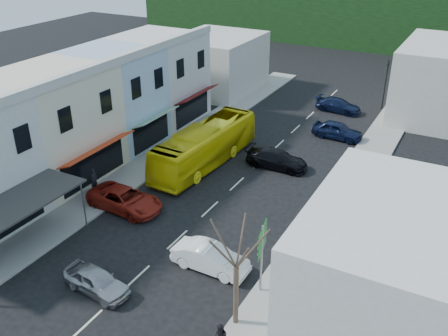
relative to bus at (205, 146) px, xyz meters
The scene contains 18 objects.
ground 10.56m from the bus, 69.30° to the right, with size 120.00×120.00×0.00m, color black.
sidewalk_left 4.09m from the bus, behind, with size 3.00×52.00×0.15m, color gray.
sidewalk_right 11.29m from the bus, ahead, with size 3.00×52.00×0.15m, color gray.
shopfront_row 10.31m from the bus, 151.56° to the right, with size 8.25×30.00×8.00m.
right_building 22.16m from the bus, 38.69° to the right, with size 8.00×9.00×8.00m, color beige.
distant_block_left 19.19m from the bus, 115.74° to the left, with size 8.00×10.00×6.00m, color #B7B2A8.
distant_block_right 25.08m from the bus, 54.02° to the left, with size 8.00×12.00×7.00m, color #B7B2A8.
bus is the anchor object (origin of this frame).
car_silver 15.88m from the bus, 80.78° to the right, with size 1.80×4.40×1.40m, color #ADACB1.
car_white 13.20m from the bus, 58.66° to the right, with size 1.80×4.40×1.40m, color white.
car_red 8.54m from the bus, 98.86° to the right, with size 1.90×4.60×1.40m, color maroon.
car_black_near 5.67m from the bus, 22.27° to the left, with size 1.84×4.50×1.40m, color black.
car_navy_mid 12.59m from the bus, 52.43° to the left, with size 1.80×4.40×1.40m, color black.
car_navy_far 17.57m from the bus, 70.83° to the left, with size 1.84×4.50×1.40m, color black.
pedestrian_left 8.95m from the bus, 120.34° to the right, with size 0.60×0.40×1.70m, color black.
direction_sign 15.47m from the bus, 49.25° to the right, with size 0.59×1.85×4.11m, color #0B5414, non-canonical shape.
street_tree 17.58m from the bus, 55.16° to the right, with size 2.56×2.56×6.76m, color #372A20, non-canonical shape.
traffic_signal 21.72m from the bus, 64.07° to the left, with size 0.56×1.03×5.01m, color black, non-canonical shape.
Camera 1 is at (14.34, -20.75, 17.55)m, focal length 40.00 mm.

